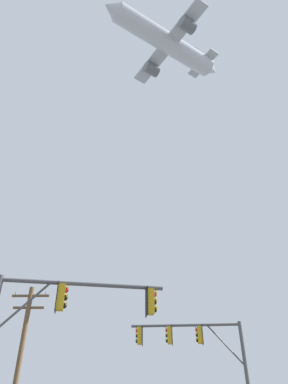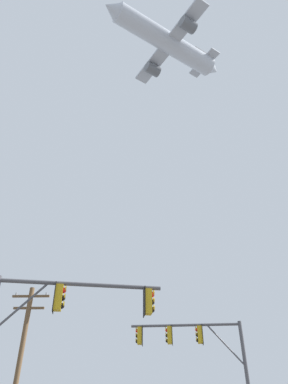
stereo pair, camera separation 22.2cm
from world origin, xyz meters
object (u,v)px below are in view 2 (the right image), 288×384
(signal_pole_near, at_px, (53,320))
(signal_pole_far, at_px, (199,350))
(utility_pole, at_px, (20,360))
(airplane, at_px, (166,42))

(signal_pole_near, distance_m, signal_pole_far, 10.31)
(signal_pole_near, xyz_separation_m, utility_pole, (-3.73, 8.51, 0.10))
(signal_pole_far, bearing_deg, airplane, 88.69)
(utility_pole, xyz_separation_m, airplane, (10.01, 13.76, 48.95))
(signal_pole_far, xyz_separation_m, utility_pole, (-9.69, 0.11, -0.46))
(signal_pole_near, bearing_deg, signal_pole_far, 54.62)
(signal_pole_far, xyz_separation_m, airplane, (0.32, 13.88, 48.49))
(signal_pole_near, bearing_deg, airplane, 74.25)
(utility_pole, relative_size, airplane, 0.44)
(signal_pole_near, bearing_deg, utility_pole, 113.66)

